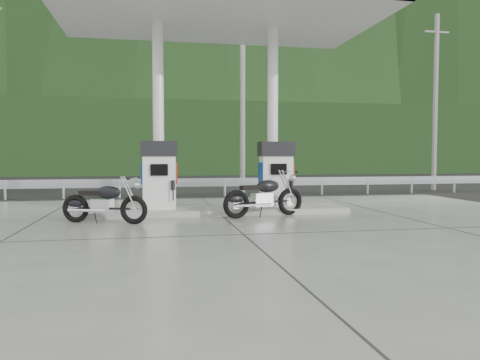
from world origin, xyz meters
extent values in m
plane|color=black|center=(0.00, 0.00, 0.00)|extent=(160.00, 160.00, 0.00)
cube|color=slate|center=(0.00, 0.00, 0.01)|extent=(18.00, 14.00, 0.02)
cube|color=#98958D|center=(0.00, 2.50, 0.10)|extent=(7.00, 1.40, 0.15)
cylinder|color=white|center=(-1.60, 2.90, 2.67)|extent=(0.30, 0.30, 5.00)
cylinder|color=white|center=(1.60, 2.90, 2.67)|extent=(0.30, 0.30, 5.00)
cube|color=white|center=(0.00, 2.50, 5.37)|extent=(8.50, 5.00, 0.40)
cube|color=black|center=(0.00, 11.50, 0.00)|extent=(60.00, 7.00, 0.01)
cylinder|color=gray|center=(2.00, 9.50, 4.00)|extent=(0.22, 0.22, 8.00)
cylinder|color=gray|center=(11.00, 9.50, 4.00)|extent=(0.22, 0.22, 8.00)
cube|color=black|center=(0.00, 30.00, 3.00)|extent=(80.00, 6.00, 6.00)
camera|label=1|loc=(-1.76, -10.04, 1.59)|focal=35.00mm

